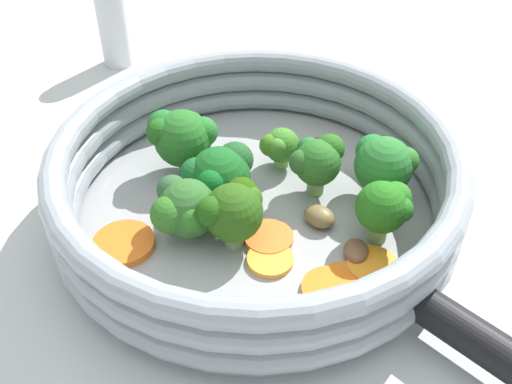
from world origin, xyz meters
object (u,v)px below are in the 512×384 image
Objects in this scene: carrot_slice_1 at (347,282)px; broccoli_floret_4 at (219,175)px; carrot_slice_3 at (330,289)px; carrot_slice_6 at (321,155)px; broccoli_floret_2 at (279,146)px; broccoli_floret_0 at (383,164)px; mushroom_piece_1 at (326,145)px; broccoli_floret_5 at (180,136)px; carrot_slice_2 at (124,243)px; mushroom_piece_0 at (356,251)px; carrot_slice_5 at (269,238)px; mushroom_piece_2 at (320,215)px; skillet at (256,212)px; salt_shaker at (113,20)px; broccoli_floret_7 at (184,209)px; broccoli_floret_6 at (231,209)px; broccoli_floret_3 at (385,208)px; broccoli_floret_1 at (317,160)px; carrot_slice_0 at (373,265)px; carrot_slice_4 at (270,260)px.

carrot_slice_1 is 0.63× the size of broccoli_floret_4.
carrot_slice_1 is at bearing 51.63° from carrot_slice_3.
broccoli_floret_2 is at bearing -138.11° from carrot_slice_6.
broccoli_floret_0 is 1.88× the size of mushroom_piece_1.
mushroom_piece_1 is (0.10, 0.07, -0.03)m from broccoli_floret_5.
carrot_slice_2 is 0.17m from mushroom_piece_0.
mushroom_piece_2 reaches higher than carrot_slice_5.
carrot_slice_6 is (0.03, 0.08, 0.01)m from skillet.
broccoli_floret_0 is at bearing 25.48° from broccoli_floret_4.
carrot_slice_5 is 0.35× the size of salt_shaker.
broccoli_floret_2 reaches higher than mushroom_piece_2.
skillet is at bearing -37.14° from salt_shaker.
carrot_slice_6 is at bearing 63.43° from broccoli_floret_7.
carrot_slice_2 is at bearing -118.72° from broccoli_floret_2.
broccoli_floret_6 is at bearing 26.38° from carrot_slice_2.
carrot_slice_6 is 0.60× the size of broccoli_floret_3.
broccoli_floret_2 is (-0.04, 0.02, -0.01)m from broccoli_floret_1.
broccoli_floret_4 reaches higher than carrot_slice_3.
salt_shaker is at bearing 136.80° from broccoli_floret_6.
broccoli_floret_1 is at bearing -26.95° from broccoli_floret_2.
carrot_slice_0 is at bearing -79.72° from broccoli_floret_0.
broccoli_floret_5 reaches higher than mushroom_piece_1.
broccoli_floret_1 is 0.47× the size of salt_shaker.
carrot_slice_5 is at bearing 22.19° from broccoli_floret_6.
carrot_slice_0 is at bearing -31.68° from salt_shaker.
mushroom_piece_2 is (0.02, -0.08, 0.01)m from carrot_slice_6.
salt_shaker is at bearing 159.69° from carrot_slice_6.
broccoli_floret_3 is 0.12m from broccoli_floret_4.
broccoli_floret_5 is 1.11× the size of broccoli_floret_6.
mushroom_piece_1 reaches higher than carrot_slice_5.
broccoli_floret_6 is 1.75× the size of mushroom_piece_1.
carrot_slice_1 is at bearing -50.03° from broccoli_floret_2.
broccoli_floret_4 is at bearing 78.36° from broccoli_floret_7.
broccoli_floret_2 is at bearing 25.86° from broccoli_floret_5.
broccoli_floret_4 reaches higher than carrot_slice_2.
broccoli_floret_1 is (-0.05, 0.08, 0.03)m from carrot_slice_1.
mushroom_piece_2 is (0.05, 0.04, -0.02)m from broccoli_floret_6.
broccoli_floret_3 is at bearing -1.88° from mushroom_piece_2.
broccoli_floret_7 is (-0.13, -0.02, 0.02)m from carrot_slice_0.
broccoli_floret_2 is (-0.03, 0.10, 0.02)m from carrot_slice_4.
carrot_slice_5 is 0.66× the size of broccoli_floret_0.
mushroom_piece_1 is at bearing 58.74° from carrot_slice_2.
carrot_slice_3 is at bearing -93.95° from broccoli_floret_0.
mushroom_piece_1 is (-0.07, 0.12, 0.00)m from carrot_slice_0.
broccoli_floret_2 is 0.72× the size of broccoli_floret_7.
carrot_slice_3 is 0.07m from mushroom_piece_2.
carrot_slice_2 is 0.92× the size of broccoli_floret_7.
mushroom_piece_2 is at bearing -45.46° from broccoli_floret_2.
mushroom_piece_0 reaches higher than carrot_slice_6.
broccoli_floret_6 is at bearing -173.03° from carrot_slice_0.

